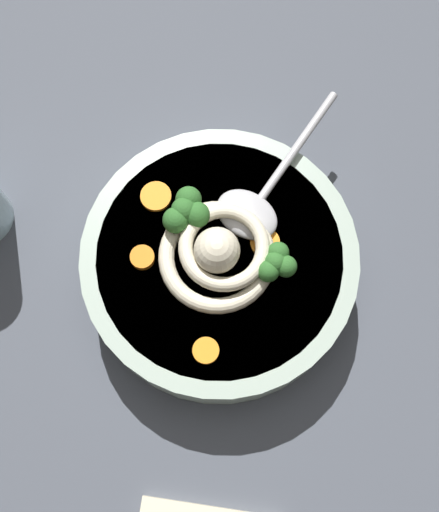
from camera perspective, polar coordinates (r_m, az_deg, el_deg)
name	(u,v)px	position (r cm, az deg, el deg)	size (l,w,h in cm)	color
table_slab	(246,310)	(66.62, 2.34, -4.72)	(101.54, 101.54, 3.25)	#474C56
soup_bowl	(220,265)	(62.55, 0.00, -0.81)	(25.69, 25.69, 6.42)	#9EB2A3
noodle_pile	(219,253)	(58.14, -0.05, 0.30)	(11.65, 11.42, 4.68)	beige
soup_spoon	(255,203)	(60.48, 3.13, 4.65)	(17.46, 8.10, 1.60)	#B7B7BC
broccoli_floret_beside_chili	(277,263)	(57.59, 5.01, -0.64)	(3.89, 3.34, 3.07)	#7A9E60
broccoli_floret_center	(186,211)	(58.56, -2.91, 3.91)	(4.65, 4.00, 3.68)	#7A9E60
carrot_slice_far	(206,351)	(57.42, -1.20, -8.24)	(2.34, 2.34, 0.61)	orange
carrot_slice_rear	(156,196)	(61.52, -5.56, 5.19)	(2.90, 2.90, 0.46)	orange
carrot_slice_near_spoon	(262,242)	(59.87, 3.70, 1.26)	(2.72, 2.72, 0.44)	orange
carrot_slice_right	(142,259)	(59.50, -6.78, -0.27)	(2.21, 2.21, 0.77)	orange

